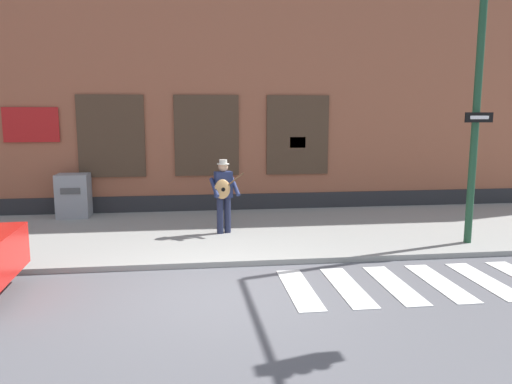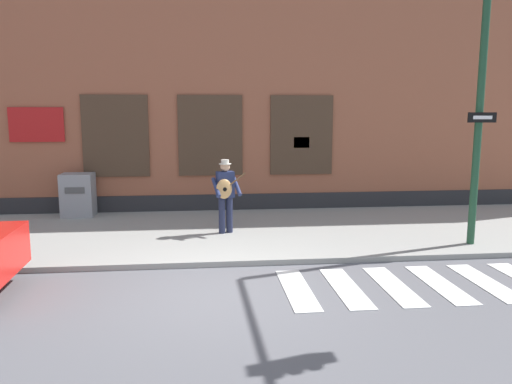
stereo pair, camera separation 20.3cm
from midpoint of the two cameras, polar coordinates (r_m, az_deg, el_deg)
The scene contains 6 objects.
ground_plane at distance 8.00m, azimuth -3.54°, elevation -11.46°, with size 160.00×160.00×0.00m, color #56565B.
sidewalk at distance 11.60m, azimuth -4.39°, elevation -4.67°, with size 28.00×4.92×0.11m.
building_backdrop at distance 15.83m, azimuth -5.11°, elevation 15.69°, with size 28.00×4.06×9.28m.
crosswalk at distance 8.94m, azimuth 20.87°, elevation -9.80°, with size 5.20×1.90×0.01m.
busker at distance 11.15m, azimuth -3.01°, elevation 0.01°, with size 0.77×0.63×1.66m.
utility_box at distance 13.81m, azimuth -19.27°, elevation -0.32°, with size 0.81×0.66×1.13m.
Camera 2 is at (-0.21, -7.50, 2.81)m, focal length 35.00 mm.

